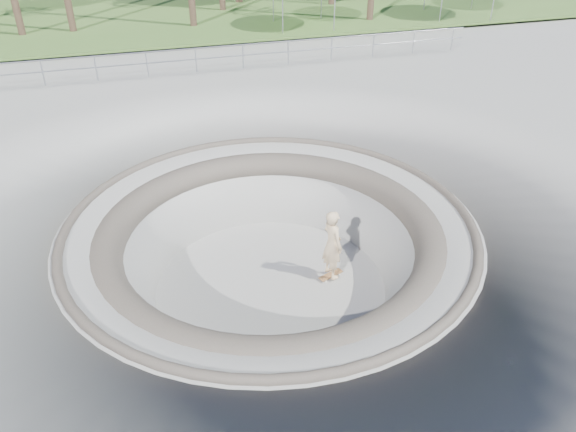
# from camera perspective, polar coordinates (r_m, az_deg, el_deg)

# --- Properties ---
(ground) EXTENTS (180.00, 180.00, 0.00)m
(ground) POSITION_cam_1_polar(r_m,az_deg,el_deg) (13.93, -1.88, -0.78)
(ground) COLOR gray
(ground) RESTS_ON ground
(skate_bowl) EXTENTS (14.00, 14.00, 4.10)m
(skate_bowl) POSITION_cam_1_polar(r_m,az_deg,el_deg) (15.00, -1.76, -6.67)
(skate_bowl) COLOR gray
(skate_bowl) RESTS_ON ground
(distant_hills) EXTENTS (103.20, 45.00, 28.60)m
(distant_hills) POSITION_cam_1_polar(r_m,az_deg,el_deg) (70.37, -11.23, 19.50)
(distant_hills) COLOR brown
(distant_hills) RESTS_ON ground
(safety_railing) EXTENTS (25.00, 0.06, 1.03)m
(safety_railing) POSITION_cam_1_polar(r_m,az_deg,el_deg) (24.51, -9.34, 15.38)
(safety_railing) COLOR #96999E
(safety_railing) RESTS_ON ground
(skateboard) EXTENTS (0.75, 0.46, 0.08)m
(skateboard) POSITION_cam_1_polar(r_m,az_deg,el_deg) (15.27, 4.37, -5.99)
(skateboard) COLOR olive
(skateboard) RESTS_ON ground
(skater) EXTENTS (0.62, 0.81, 1.98)m
(skater) POSITION_cam_1_polar(r_m,az_deg,el_deg) (14.68, 4.53, -2.89)
(skater) COLOR #DABA8D
(skater) RESTS_ON skateboard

